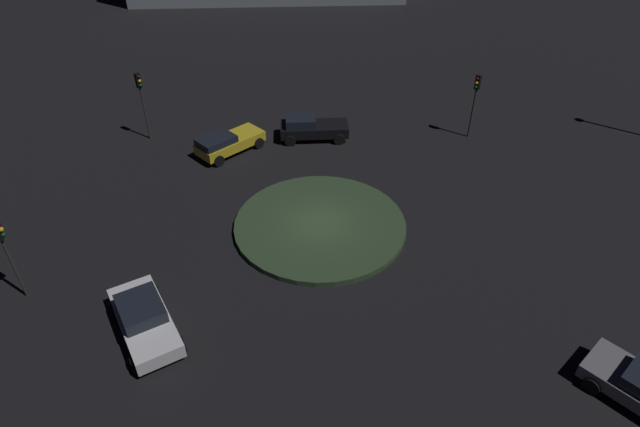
{
  "coord_description": "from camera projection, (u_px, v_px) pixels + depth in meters",
  "views": [
    {
      "loc": [
        -14.3,
        -15.57,
        16.72
      ],
      "look_at": [
        0.0,
        0.0,
        0.85
      ],
      "focal_mm": 29.91,
      "sensor_mm": 36.0,
      "label": 1
    }
  ],
  "objects": [
    {
      "name": "ground_plane",
      "position": [
        320.0,
        227.0,
        26.94
      ],
      "size": [
        114.88,
        114.88,
        0.0
      ],
      "primitive_type": "plane",
      "color": "black"
    },
    {
      "name": "roundabout_island",
      "position": [
        320.0,
        225.0,
        26.86
      ],
      "size": [
        8.64,
        8.64,
        0.29
      ],
      "primitive_type": "cylinder",
      "color": "#2D4228",
      "rests_on": "ground_plane"
    },
    {
      "name": "car_black",
      "position": [
        311.0,
        127.0,
        33.84
      ],
      "size": [
        4.4,
        4.04,
        1.54
      ],
      "rotation": [
        0.0,
        0.0,
        -0.68
      ],
      "color": "black",
      "rests_on": "ground_plane"
    },
    {
      "name": "car_white",
      "position": [
        144.0,
        319.0,
        21.04
      ],
      "size": [
        2.8,
        4.71,
        1.49
      ],
      "rotation": [
        0.0,
        0.0,
        1.36
      ],
      "color": "white",
      "rests_on": "ground_plane"
    },
    {
      "name": "car_yellow",
      "position": [
        227.0,
        142.0,
        32.41
      ],
      "size": [
        4.27,
        2.05,
        1.36
      ],
      "rotation": [
        0.0,
        0.0,
        0.03
      ],
      "color": "gold",
      "rests_on": "ground_plane"
    },
    {
      "name": "traffic_light_north",
      "position": [
        141.0,
        93.0,
        32.44
      ],
      "size": [
        0.33,
        0.37,
        4.38
      ],
      "rotation": [
        0.0,
        0.0,
        -1.44
      ],
      "color": "#2D2D2D",
      "rests_on": "ground_plane"
    },
    {
      "name": "traffic_light_east",
      "position": [
        475.0,
        94.0,
        32.74
      ],
      "size": [
        0.36,
        0.31,
        4.15
      ],
      "rotation": [
        0.0,
        0.0,
        -3.1
      ],
      "color": "#2D2D2D",
      "rests_on": "ground_plane"
    },
    {
      "name": "traffic_light_west",
      "position": [
        4.0,
        244.0,
        21.36
      ],
      "size": [
        0.39,
        0.36,
        4.09
      ],
      "rotation": [
        0.0,
        0.0,
        -0.38
      ],
      "color": "#2D2D2D",
      "rests_on": "ground_plane"
    }
  ]
}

